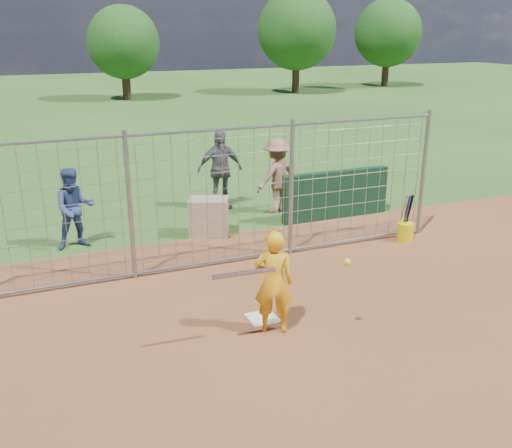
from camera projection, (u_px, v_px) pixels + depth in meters
name	position (u px, v px, depth m)	size (l,w,h in m)	color
ground	(258.00, 313.00, 8.78)	(100.00, 100.00, 0.00)	#2D591E
infield_dirt	(363.00, 434.00, 6.15)	(18.00, 18.00, 0.00)	brown
home_plate	(263.00, 318.00, 8.60)	(0.43, 0.43, 0.02)	silver
dugout_wall	(336.00, 195.00, 12.96)	(2.60, 0.20, 1.10)	#11381E
batter	(274.00, 282.00, 8.01)	(0.56, 0.37, 1.54)	#F6AB15
bystander_a	(75.00, 208.00, 11.12)	(0.79, 0.62, 1.62)	navy
bystander_b	(220.00, 170.00, 13.55)	(1.11, 0.46, 1.90)	#59595E
bystander_c	(277.00, 176.00, 13.28)	(1.13, 0.65, 1.75)	#986752
equipment_bin	(209.00, 217.00, 11.91)	(0.80, 0.55, 0.80)	tan
equipment_in_play	(270.00, 270.00, 7.48)	(1.89, 0.32, 0.10)	silver
bucket_with_bats	(405.00, 229.00, 11.66)	(0.34, 0.35, 0.97)	yellow
backstop_fence	(215.00, 200.00, 10.11)	(9.08, 0.08, 2.60)	gray
tree_line	(125.00, 35.00, 33.28)	(44.66, 6.72, 6.48)	#3F2B19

